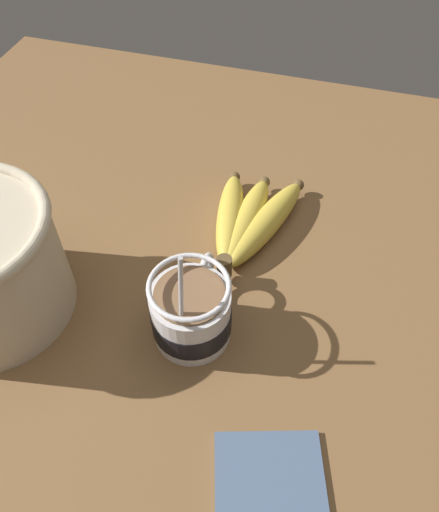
# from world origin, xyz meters

# --- Properties ---
(table) EXTENTS (1.15, 1.15, 0.03)m
(table) POSITION_xyz_m (0.00, 0.00, 0.01)
(table) COLOR brown
(table) RESTS_ON ground
(coffee_mug) EXTENTS (0.13, 0.09, 0.16)m
(coffee_mug) POSITION_xyz_m (-0.03, -0.01, 0.07)
(coffee_mug) COLOR silver
(coffee_mug) RESTS_ON table
(banana_bunch) EXTENTS (0.21, 0.13, 0.04)m
(banana_bunch) POSITION_xyz_m (0.15, -0.03, 0.05)
(banana_bunch) COLOR brown
(banana_bunch) RESTS_ON table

